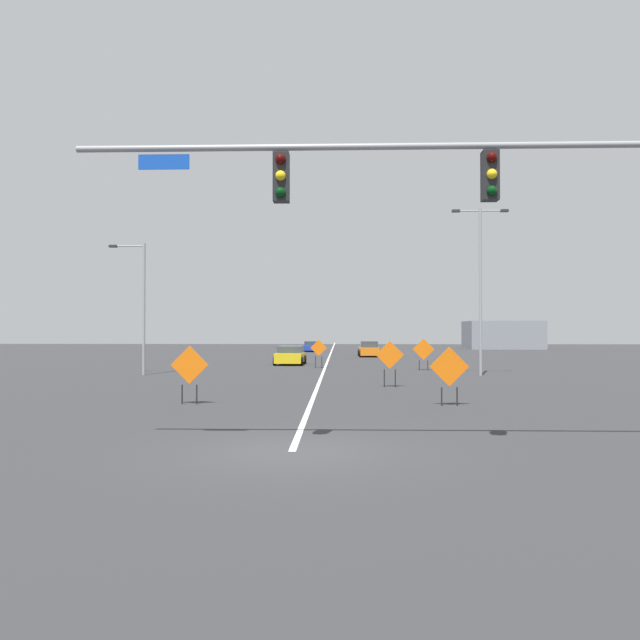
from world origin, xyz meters
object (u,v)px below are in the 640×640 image
(traffic_signal_assembly, at_px, (486,203))
(construction_sign_left_shoulder, at_px, (449,369))
(construction_sign_right_lane, at_px, (390,357))
(street_lamp_mid_right, at_px, (480,279))
(car_orange_near, at_px, (369,349))
(street_lamp_near_left, at_px, (141,301))
(car_blue_distant, at_px, (311,347))
(construction_sign_right_shoulder, at_px, (189,367))
(construction_sign_median_near, at_px, (319,350))
(construction_sign_median_far, at_px, (423,351))
(car_yellow_far, at_px, (290,356))

(traffic_signal_assembly, distance_m, construction_sign_left_shoulder, 9.23)
(construction_sign_right_lane, bearing_deg, construction_sign_left_shoulder, -77.93)
(street_lamp_mid_right, relative_size, car_orange_near, 2.16)
(street_lamp_near_left, distance_m, car_blue_distant, 40.11)
(street_lamp_near_left, relative_size, construction_sign_right_shoulder, 3.71)
(construction_sign_median_near, xyz_separation_m, construction_sign_median_far, (6.73, -2.03, 0.03))
(construction_sign_right_shoulder, height_order, car_orange_near, construction_sign_right_shoulder)
(car_yellow_far, bearing_deg, construction_sign_right_shoulder, -93.53)
(car_yellow_far, bearing_deg, car_blue_distant, 89.48)
(construction_sign_median_near, bearing_deg, construction_sign_median_far, -16.80)
(street_lamp_near_left, relative_size, construction_sign_median_far, 3.72)
(construction_sign_median_far, bearing_deg, construction_sign_right_shoulder, -119.30)
(construction_sign_left_shoulder, distance_m, construction_sign_right_lane, 7.07)
(construction_sign_median_far, bearing_deg, construction_sign_right_lane, -104.36)
(construction_sign_median_far, relative_size, construction_sign_right_shoulder, 1.00)
(car_blue_distant, bearing_deg, car_orange_near, -66.31)
(construction_sign_median_far, bearing_deg, car_orange_near, 97.15)
(traffic_signal_assembly, bearing_deg, car_yellow_far, 101.41)
(construction_sign_right_lane, bearing_deg, construction_sign_median_far, 75.64)
(construction_sign_left_shoulder, xyz_separation_m, car_orange_near, (-0.97, 39.30, -0.54))
(construction_sign_left_shoulder, height_order, construction_sign_median_far, construction_sign_median_far)
(construction_sign_right_shoulder, bearing_deg, street_lamp_near_left, 113.61)
(traffic_signal_assembly, xyz_separation_m, construction_sign_right_shoulder, (-8.30, 8.45, -3.98))
(construction_sign_right_shoulder, height_order, car_blue_distant, construction_sign_right_shoulder)
(street_lamp_mid_right, xyz_separation_m, construction_sign_median_far, (-2.58, 4.70, -4.20))
(construction_sign_right_lane, height_order, car_orange_near, construction_sign_right_lane)
(street_lamp_mid_right, distance_m, car_blue_distant, 41.02)
(car_blue_distant, bearing_deg, street_lamp_near_left, -101.45)
(construction_sign_median_near, relative_size, car_yellow_far, 0.47)
(construction_sign_left_shoulder, height_order, construction_sign_right_lane, construction_sign_right_lane)
(construction_sign_median_near, distance_m, construction_sign_median_far, 7.04)
(traffic_signal_assembly, xyz_separation_m, construction_sign_median_far, (2.22, 27.19, -4.00))
(construction_sign_median_far, relative_size, car_yellow_far, 0.50)
(construction_sign_right_shoulder, bearing_deg, traffic_signal_assembly, -45.54)
(construction_sign_right_shoulder, bearing_deg, street_lamp_mid_right, 47.00)
(construction_sign_left_shoulder, bearing_deg, car_orange_near, 91.41)
(street_lamp_near_left, relative_size, construction_sign_median_near, 3.93)
(car_yellow_far, bearing_deg, car_orange_near, 65.57)
(traffic_signal_assembly, height_order, construction_sign_right_shoulder, traffic_signal_assembly)
(traffic_signal_assembly, height_order, construction_sign_right_lane, traffic_signal_assembly)
(construction_sign_right_shoulder, distance_m, car_yellow_far, 25.07)
(traffic_signal_assembly, xyz_separation_m, construction_sign_median_near, (-4.52, 29.23, -4.03))
(street_lamp_mid_right, bearing_deg, construction_sign_median_far, 118.77)
(street_lamp_near_left, relative_size, construction_sign_left_shoulder, 3.76)
(street_lamp_mid_right, relative_size, construction_sign_median_near, 4.94)
(street_lamp_mid_right, distance_m, car_orange_near, 26.05)
(car_orange_near, distance_m, car_yellow_far, 15.51)
(car_blue_distant, bearing_deg, construction_sign_median_near, -86.50)
(car_orange_near, bearing_deg, construction_sign_median_far, -82.85)
(construction_sign_median_far, bearing_deg, street_lamp_near_left, -164.19)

